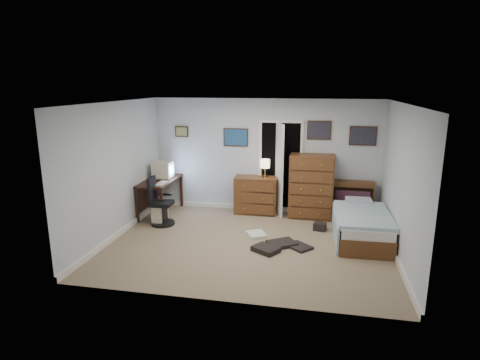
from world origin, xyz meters
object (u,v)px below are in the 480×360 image
(office_chair, at_px, (160,207))
(tall_dresser, at_px, (311,186))
(bed, at_px, (361,225))
(computer_desk, at_px, (156,188))
(low_dresser, at_px, (256,195))

(office_chair, xyz_separation_m, tall_dresser, (3.00, 1.10, 0.30))
(tall_dresser, bearing_deg, office_chair, -159.08)
(bed, bearing_deg, computer_desk, 169.38)
(computer_desk, relative_size, bed, 0.74)
(computer_desk, bearing_deg, tall_dresser, 6.81)
(low_dresser, distance_m, bed, 2.45)
(office_chair, bearing_deg, low_dresser, 29.67)
(computer_desk, height_order, tall_dresser, tall_dresser)
(office_chair, bearing_deg, computer_desk, 114.78)
(computer_desk, distance_m, low_dresser, 2.19)
(computer_desk, height_order, low_dresser, low_dresser)
(computer_desk, height_order, bed, computer_desk)
(computer_desk, xyz_separation_m, low_dresser, (2.13, 0.47, -0.19))
(computer_desk, bearing_deg, office_chair, -63.64)
(low_dresser, bearing_deg, bed, -31.85)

